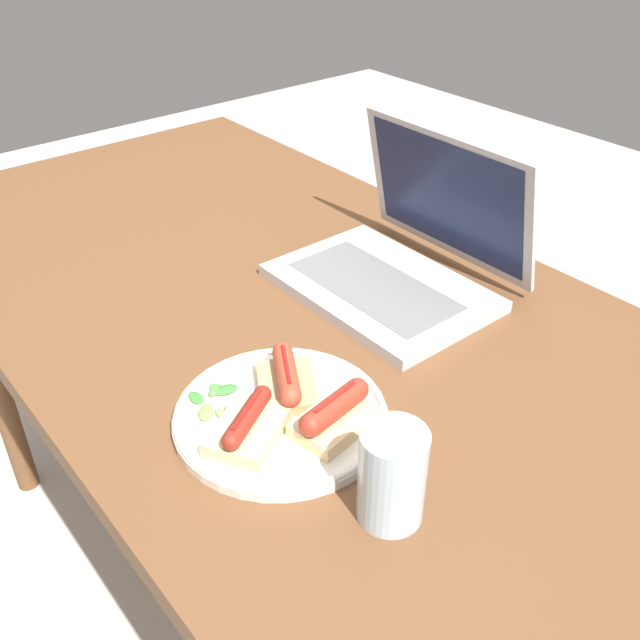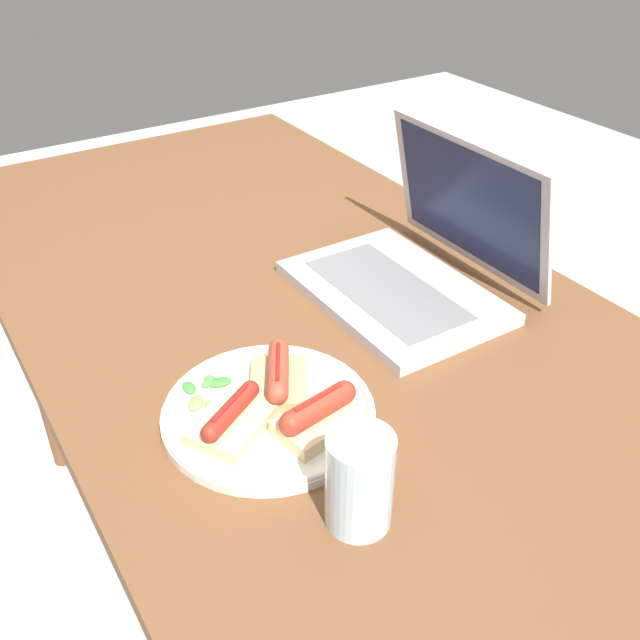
{
  "view_description": "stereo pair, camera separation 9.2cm",
  "coord_description": "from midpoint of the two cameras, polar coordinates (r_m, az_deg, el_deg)",
  "views": [
    {
      "loc": [
        0.77,
        -0.53,
        1.35
      ],
      "look_at": [
        0.18,
        -0.05,
        0.83
      ],
      "focal_mm": 40.0,
      "sensor_mm": 36.0,
      "label": 1
    },
    {
      "loc": [
        0.82,
        -0.46,
        1.35
      ],
      "look_at": [
        0.18,
        -0.05,
        0.83
      ],
      "focal_mm": 40.0,
      "sensor_mm": 36.0,
      "label": 2
    }
  ],
  "objects": [
    {
      "name": "ground_plane",
      "position": [
        1.64,
        -0.28,
        -20.98
      ],
      "size": [
        6.0,
        6.0,
        0.0
      ],
      "primitive_type": "plane",
      "color": "#B7B2A8"
    },
    {
      "name": "desk",
      "position": [
        1.14,
        -0.37,
        -0.68
      ],
      "size": [
        1.49,
        0.78,
        0.77
      ],
      "color": "brown",
      "rests_on": "ground_plane"
    },
    {
      "name": "laptop",
      "position": [
        1.09,
        10.02,
        4.19
      ],
      "size": [
        0.32,
        0.27,
        0.23
      ],
      "color": "#B7B7BC",
      "rests_on": "desk"
    },
    {
      "name": "salad_pile",
      "position": [
        0.88,
        -6.16,
        -5.7
      ],
      "size": [
        0.07,
        0.07,
        0.01
      ],
      "color": "#387A33",
      "rests_on": "plate"
    },
    {
      "name": "plate",
      "position": [
        0.85,
        -1.06,
        -7.46
      ],
      "size": [
        0.26,
        0.26,
        0.02
      ],
      "color": "silver",
      "rests_on": "desk"
    },
    {
      "name": "drinking_glass",
      "position": [
        0.72,
        6.93,
        -12.81
      ],
      "size": [
        0.07,
        0.07,
        0.11
      ],
      "color": "silver",
      "rests_on": "desk"
    },
    {
      "name": "sausage_toast_right",
      "position": [
        0.82,
        3.13,
        -7.74
      ],
      "size": [
        0.08,
        0.11,
        0.05
      ],
      "rotation": [
        0.0,
        0.0,
        4.88
      ],
      "color": "#D6B784",
      "rests_on": "plate"
    },
    {
      "name": "sausage_toast_left",
      "position": [
        0.82,
        -3.87,
        -8.09
      ],
      "size": [
        0.11,
        0.12,
        0.04
      ],
      "rotation": [
        0.0,
        0.0,
        2.11
      ],
      "color": "#D6B784",
      "rests_on": "plate"
    },
    {
      "name": "sausage_toast_middle",
      "position": [
        0.87,
        -0.32,
        -4.73
      ],
      "size": [
        0.12,
        0.11,
        0.04
      ],
      "rotation": [
        0.0,
        0.0,
        5.75
      ],
      "color": "tan",
      "rests_on": "plate"
    }
  ]
}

